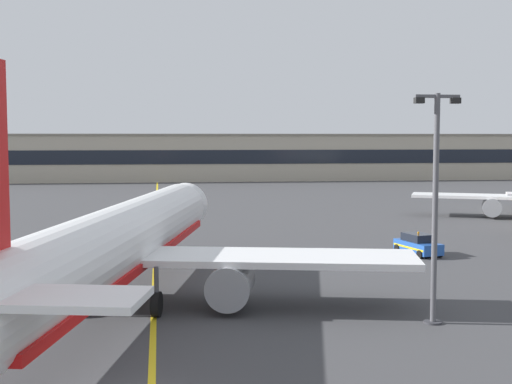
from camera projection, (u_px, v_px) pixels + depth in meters
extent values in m
cube|color=yellow|center=(155.00, 256.00, 52.82)|extent=(4.09, 179.97, 0.01)
cylinder|color=white|center=(116.00, 242.00, 37.02)|extent=(10.81, 36.04, 3.80)
cone|color=white|center=(183.00, 206.00, 56.20)|extent=(4.05, 3.26, 3.61)
cube|color=red|center=(117.00, 261.00, 37.11)|extent=(10.17, 33.21, 0.44)
cube|color=black|center=(178.00, 200.00, 54.26)|extent=(3.01, 1.64, 0.60)
cube|color=white|center=(120.00, 256.00, 37.69)|extent=(32.32, 11.00, 0.36)
cylinder|color=gray|center=(2.00, 280.00, 37.28)|extent=(2.96, 3.98, 2.30)
cylinder|color=black|center=(17.00, 273.00, 39.12)|extent=(1.95, 0.56, 1.95)
cylinder|color=gray|center=(231.00, 284.00, 36.30)|extent=(2.96, 3.98, 2.30)
cylinder|color=black|center=(235.00, 277.00, 38.14)|extent=(1.95, 0.56, 1.95)
cylinder|color=#4C4C51|center=(171.00, 239.00, 51.59)|extent=(0.24, 0.24, 1.60)
cylinder|color=black|center=(171.00, 253.00, 51.67)|extent=(0.57, 0.96, 0.90)
cylinder|color=#4C4C51|center=(56.00, 281.00, 35.38)|extent=(0.24, 0.24, 1.60)
cylinder|color=black|center=(57.00, 302.00, 35.47)|extent=(0.65, 1.35, 1.30)
cylinder|color=#4C4C51|center=(156.00, 282.00, 34.97)|extent=(0.24, 0.24, 1.60)
cylinder|color=black|center=(157.00, 304.00, 35.06)|extent=(0.65, 1.35, 1.30)
cylinder|color=gray|center=(492.00, 207.00, 77.47)|extent=(3.15, 3.76, 2.05)
cylinder|color=black|center=(491.00, 205.00, 79.05)|extent=(1.67, 0.83, 1.74)
cylinder|color=#515156|center=(435.00, 210.00, 33.48)|extent=(0.28, 0.28, 11.18)
cylinder|color=#333338|center=(433.00, 322.00, 33.92)|extent=(0.90, 0.90, 0.10)
cube|color=#515156|center=(437.00, 96.00, 33.04)|extent=(2.20, 0.16, 0.16)
cube|color=black|center=(419.00, 100.00, 32.95)|extent=(0.44, 0.36, 0.28)
cube|color=black|center=(455.00, 101.00, 33.16)|extent=(0.44, 0.36, 0.28)
cube|color=#2351A8|center=(418.00, 247.00, 53.56)|extent=(2.78, 4.51, 0.84)
cube|color=black|center=(418.00, 237.00, 53.60)|extent=(2.11, 2.63, 0.60)
cylinder|color=orange|center=(418.00, 233.00, 53.47)|extent=(0.14, 0.14, 0.14)
cube|color=yellow|center=(418.00, 247.00, 53.56)|extent=(2.77, 4.32, 0.14)
cylinder|color=black|center=(397.00, 248.00, 54.71)|extent=(0.37, 0.67, 0.64)
cylinder|color=black|center=(416.00, 247.00, 55.34)|extent=(0.37, 0.67, 0.64)
cylinder|color=black|center=(420.00, 254.00, 51.83)|extent=(0.37, 0.67, 0.64)
cylinder|color=black|center=(440.00, 253.00, 52.46)|extent=(0.37, 0.67, 0.64)
cone|color=orange|center=(161.00, 252.00, 53.23)|extent=(0.36, 0.36, 0.55)
cylinder|color=white|center=(161.00, 252.00, 53.22)|extent=(0.23, 0.23, 0.07)
cube|color=orange|center=(161.00, 255.00, 53.25)|extent=(0.44, 0.44, 0.03)
cube|color=#B2A893|center=(187.00, 158.00, 143.99)|extent=(154.34, 12.00, 9.29)
cube|color=black|center=(187.00, 157.00, 137.97)|extent=(148.17, 0.12, 2.80)
cube|color=gray|center=(186.00, 135.00, 143.60)|extent=(154.74, 12.40, 0.40)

